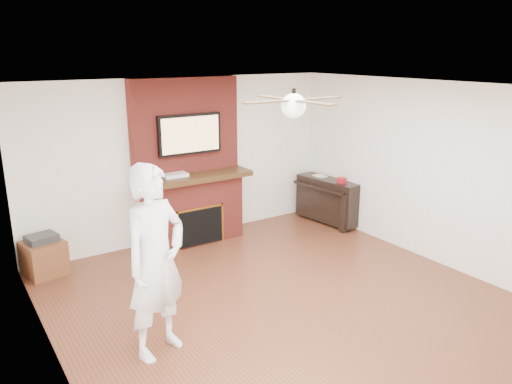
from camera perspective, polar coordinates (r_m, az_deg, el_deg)
room_shell at (r=5.50m, az=4.09°, el=-1.37°), size 5.36×5.86×2.86m
fireplace at (r=7.67m, az=-7.54°, el=1.55°), size 1.78×0.64×2.50m
tv at (r=7.49m, az=-7.57°, el=6.56°), size 1.00×0.08×0.60m
ceiling_fan at (r=5.28m, az=4.32°, el=9.91°), size 1.21×1.21×0.31m
person at (r=4.85m, az=-11.37°, el=-7.85°), size 0.82×0.68×1.91m
side_table at (r=7.21m, az=-23.08°, el=-6.77°), size 0.57×0.57×0.55m
piano at (r=8.63m, az=8.18°, el=-0.85°), size 0.58×1.22×0.86m
cable_box at (r=7.44m, az=-9.23°, el=1.92°), size 0.37×0.22×0.05m
candle_orange at (r=7.69m, az=-7.29°, el=-5.76°), size 0.08×0.08×0.11m
candle_green at (r=7.79m, az=-6.88°, el=-5.56°), size 0.06×0.06×0.09m
candle_cream at (r=7.76m, az=-6.30°, el=-5.53°), size 0.08×0.08×0.11m
candle_blue at (r=7.89m, az=-4.89°, el=-5.28°), size 0.06×0.06×0.07m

